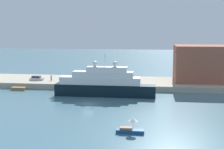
# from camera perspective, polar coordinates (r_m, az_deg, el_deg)

# --- Properties ---
(ground) EXTENTS (400.00, 400.00, 0.00)m
(ground) POSITION_cam_1_polar(r_m,az_deg,el_deg) (75.23, -4.49, -5.40)
(ground) COLOR slate
(quay_dock) EXTENTS (110.00, 18.32, 1.64)m
(quay_dock) POSITION_cam_1_polar(r_m,az_deg,el_deg) (99.29, -1.49, -1.50)
(quay_dock) COLOR #ADA38E
(quay_dock) RESTS_ON ground
(large_yacht) EXTENTS (27.04, 3.81, 11.70)m
(large_yacht) POSITION_cam_1_polar(r_m,az_deg,el_deg) (82.80, -1.57, -1.78)
(large_yacht) COLOR black
(large_yacht) RESTS_ON ground
(small_motorboat) EXTENTS (4.87, 1.75, 2.75)m
(small_motorboat) POSITION_cam_1_polar(r_m,az_deg,el_deg) (54.33, 3.41, -9.82)
(small_motorboat) COLOR navy
(small_motorboat) RESTS_ON ground
(work_barge) EXTENTS (4.28, 1.71, 0.87)m
(work_barge) POSITION_cam_1_polar(r_m,az_deg,el_deg) (95.48, -16.87, -2.50)
(work_barge) COLOR olive
(work_barge) RESTS_ON ground
(harbor_building) EXTENTS (16.26, 13.25, 11.21)m
(harbor_building) POSITION_cam_1_polar(r_m,az_deg,el_deg) (100.47, 16.10, 1.99)
(harbor_building) COLOR #93513D
(harbor_building) RESTS_ON quay_dock
(parked_car) EXTENTS (4.41, 1.77, 1.34)m
(parked_car) POSITION_cam_1_polar(r_m,az_deg,el_deg) (101.84, -13.76, -0.70)
(parked_car) COLOR silver
(parked_car) RESTS_ON quay_dock
(person_figure) EXTENTS (0.36, 0.36, 1.82)m
(person_figure) POSITION_cam_1_polar(r_m,az_deg,el_deg) (99.64, -11.18, -0.65)
(person_figure) COLOR #4C4C4C
(person_figure) RESTS_ON quay_dock
(mooring_bollard) EXTENTS (0.46, 0.46, 0.71)m
(mooring_bollard) POSITION_cam_1_polar(r_m,az_deg,el_deg) (90.80, -1.51, -1.69)
(mooring_bollard) COLOR black
(mooring_bollard) RESTS_ON quay_dock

